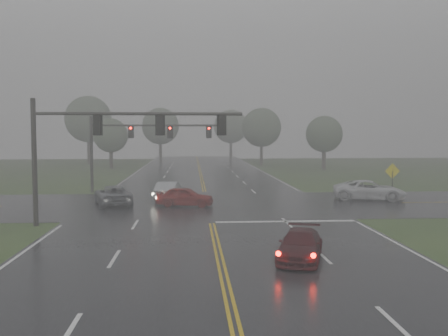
{
  "coord_description": "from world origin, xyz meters",
  "views": [
    {
      "loc": [
        -1.19,
        -15.19,
        5.37
      ],
      "look_at": [
        0.86,
        16.0,
        3.18
      ],
      "focal_mm": 40.0,
      "sensor_mm": 36.0,
      "label": 1
    }
  ],
  "objects": [
    {
      "name": "ground",
      "position": [
        0.0,
        0.0,
        0.0
      ],
      "size": [
        180.0,
        180.0,
        0.0
      ],
      "primitive_type": "plane",
      "color": "#2D481E",
      "rests_on": "ground"
    },
    {
      "name": "main_road",
      "position": [
        0.0,
        20.0,
        0.0
      ],
      "size": [
        18.0,
        160.0,
        0.02
      ],
      "primitive_type": "cube",
      "color": "black",
      "rests_on": "ground"
    },
    {
      "name": "sedan_red",
      "position": [
        -1.67,
        21.21,
        0.0
      ],
      "size": [
        4.4,
        2.36,
        1.42
      ],
      "primitive_type": "imported",
      "rotation": [
        0.0,
        0.0,
        1.4
      ],
      "color": "maroon",
      "rests_on": "ground"
    },
    {
      "name": "tree_n_far",
      "position": [
        6.99,
        87.87,
        6.74
      ],
      "size": [
        6.97,
        6.97,
        10.24
      ],
      "color": "#2F251E",
      "rests_on": "ground"
    },
    {
      "name": "tree_nw_a",
      "position": [
        -13.39,
        61.55,
        5.0
      ],
      "size": [
        5.19,
        5.19,
        7.62
      ],
      "color": "#2F251E",
      "rests_on": "ground"
    },
    {
      "name": "sign_diamond_east",
      "position": [
        14.82,
        23.46,
        2.0
      ],
      "size": [
        1.23,
        0.13,
        2.96
      ],
      "rotation": [
        0.0,
        0.0,
        0.06
      ],
      "color": "black",
      "rests_on": "ground"
    },
    {
      "name": "tree_ne_a",
      "position": [
        10.48,
        67.31,
        6.31
      ],
      "size": [
        6.53,
        6.53,
        9.58
      ],
      "color": "#2F251E",
      "rests_on": "ground"
    },
    {
      "name": "tree_e_near",
      "position": [
        18.45,
        57.58,
        5.21
      ],
      "size": [
        5.41,
        5.41,
        7.94
      ],
      "color": "#2F251E",
      "rests_on": "ground"
    },
    {
      "name": "signal_gantry_near",
      "position": [
        -6.53,
        14.05,
        5.13
      ],
      "size": [
        12.14,
        0.32,
        7.36
      ],
      "color": "black",
      "rests_on": "ground"
    },
    {
      "name": "tree_nw_b",
      "position": [
        -19.04,
        73.16,
        7.79
      ],
      "size": [
        8.06,
        8.06,
        11.84
      ],
      "color": "#2F251E",
      "rests_on": "ground"
    },
    {
      "name": "pickup_white",
      "position": [
        13.06,
        23.76,
        0.0
      ],
      "size": [
        6.15,
        4.0,
        1.58
      ],
      "primitive_type": "imported",
      "rotation": [
        0.0,
        0.0,
        1.31
      ],
      "color": "silver",
      "rests_on": "ground"
    },
    {
      "name": "cross_street",
      "position": [
        0.0,
        22.0,
        0.0
      ],
      "size": [
        120.0,
        14.0,
        0.02
      ],
      "primitive_type": "cube",
      "color": "black",
      "rests_on": "ground"
    },
    {
      "name": "stop_bar",
      "position": [
        4.5,
        14.4,
        0.0
      ],
      "size": [
        8.5,
        0.5,
        0.01
      ],
      "primitive_type": "cube",
      "color": "white",
      "rests_on": "ground"
    },
    {
      "name": "sedan_maroon",
      "position": [
        3.39,
        5.33,
        0.0
      ],
      "size": [
        2.92,
        4.58,
        1.23
      ],
      "primitive_type": "imported",
      "rotation": [
        0.0,
        0.0,
        -0.3
      ],
      "color": "#3A0A0E",
      "rests_on": "ground"
    },
    {
      "name": "signal_gantry_far",
      "position": [
        -6.54,
        30.51,
        4.83
      ],
      "size": [
        11.94,
        0.35,
        6.89
      ],
      "color": "black",
      "rests_on": "ground"
    },
    {
      "name": "sedan_silver",
      "position": [
        -3.02,
        24.64,
        0.0
      ],
      "size": [
        2.16,
        4.72,
        1.5
      ],
      "primitive_type": "imported",
      "rotation": [
        0.0,
        0.0,
        3.01
      ],
      "color": "#B9BCC1",
      "rests_on": "ground"
    },
    {
      "name": "car_grey",
      "position": [
        -7.06,
        22.37,
        0.0
      ],
      "size": [
        3.71,
        5.65,
        1.45
      ],
      "primitive_type": "imported",
      "rotation": [
        0.0,
        0.0,
        3.42
      ],
      "color": "#5B5D62",
      "rests_on": "ground"
    },
    {
      "name": "tree_n_mid",
      "position": [
        -6.97,
        79.12,
        6.67
      ],
      "size": [
        6.91,
        6.91,
        10.14
      ],
      "color": "#2F251E",
      "rests_on": "ground"
    }
  ]
}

